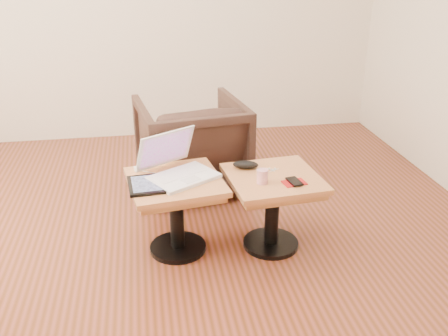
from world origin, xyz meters
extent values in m
cube|color=#522913|center=(0.00, 0.00, 0.00)|extent=(4.50, 4.50, 0.01)
cylinder|color=black|center=(0.17, 0.14, 0.01)|extent=(0.34, 0.34, 0.03)
cylinder|color=black|center=(0.17, 0.14, 0.23)|extent=(0.09, 0.09, 0.41)
cube|color=olive|center=(0.17, 0.14, 0.42)|extent=(0.54, 0.54, 0.04)
cube|color=brown|center=(0.17, 0.14, 0.46)|extent=(0.59, 0.59, 0.03)
cylinder|color=black|center=(0.73, 0.10, 0.01)|extent=(0.34, 0.34, 0.03)
cylinder|color=black|center=(0.73, 0.10, 0.23)|extent=(0.09, 0.09, 0.41)
cube|color=olive|center=(0.73, 0.10, 0.42)|extent=(0.52, 0.52, 0.04)
cube|color=brown|center=(0.73, 0.10, 0.46)|extent=(0.57, 0.57, 0.03)
cube|color=white|center=(0.21, 0.14, 0.48)|extent=(0.45, 0.41, 0.02)
cube|color=silver|center=(0.19, 0.18, 0.49)|extent=(0.32, 0.26, 0.00)
cube|color=silver|center=(0.25, 0.08, 0.49)|extent=(0.12, 0.11, 0.00)
cube|color=white|center=(0.12, 0.29, 0.61)|extent=(0.37, 0.27, 0.23)
cube|color=maroon|center=(0.12, 0.29, 0.61)|extent=(0.32, 0.23, 0.19)
cube|color=black|center=(0.00, 0.08, 0.48)|extent=(0.22, 0.27, 0.02)
cube|color=#191E38|center=(0.00, 0.08, 0.49)|extent=(0.17, 0.22, 0.00)
cube|color=white|center=(-0.04, 0.30, 0.49)|extent=(0.05, 0.05, 0.02)
ellipsoid|color=black|center=(0.60, 0.23, 0.50)|extent=(0.17, 0.11, 0.05)
cylinder|color=#D3455F|center=(0.65, 0.01, 0.51)|extent=(0.08, 0.08, 0.08)
sphere|color=white|center=(0.75, 0.17, 0.48)|extent=(0.01, 0.01, 0.01)
sphere|color=white|center=(0.76, 0.18, 0.48)|extent=(0.01, 0.01, 0.01)
sphere|color=white|center=(0.73, 0.19, 0.48)|extent=(0.01, 0.01, 0.01)
cylinder|color=white|center=(0.75, 0.17, 0.48)|extent=(0.07, 0.04, 0.00)
cube|color=maroon|center=(0.82, -0.02, 0.48)|extent=(0.14, 0.11, 0.01)
cube|color=black|center=(0.82, -0.02, 0.48)|extent=(0.08, 0.12, 0.01)
imported|color=#311E19|center=(0.35, 1.00, 0.35)|extent=(0.84, 0.86, 0.69)
camera|label=1|loc=(0.01, -2.45, 1.69)|focal=40.00mm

